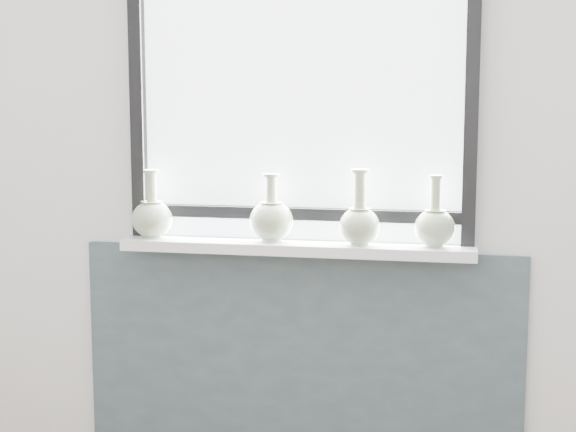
% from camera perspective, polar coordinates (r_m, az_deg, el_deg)
% --- Properties ---
extents(back_wall, '(3.60, 0.02, 2.60)m').
position_cam_1_polar(back_wall, '(3.33, 0.86, 5.39)').
color(back_wall, silver).
rests_on(back_wall, ground).
extents(apron_panel, '(1.70, 0.03, 0.86)m').
position_cam_1_polar(apron_panel, '(3.45, 0.74, -9.20)').
color(apron_panel, '#42535D').
rests_on(apron_panel, ground).
extents(windowsill, '(1.32, 0.18, 0.04)m').
position_cam_1_polar(windowsill, '(3.28, 0.54, -2.03)').
color(windowsill, silver).
rests_on(windowsill, apron_panel).
extents(window, '(1.30, 0.06, 1.05)m').
position_cam_1_polar(window, '(3.29, 0.75, 7.82)').
color(window, black).
rests_on(window, windowsill).
extents(vase_a, '(0.15, 0.15, 0.26)m').
position_cam_1_polar(vase_a, '(3.40, -8.78, -0.03)').
color(vase_a, '#A1B790').
rests_on(vase_a, windowsill).
extents(vase_b, '(0.16, 0.16, 0.25)m').
position_cam_1_polar(vase_b, '(3.29, -1.09, -0.17)').
color(vase_b, '#A1B790').
rests_on(vase_b, windowsill).
extents(vase_c, '(0.15, 0.15, 0.28)m').
position_cam_1_polar(vase_c, '(3.21, 4.65, -0.40)').
color(vase_c, '#A1B790').
rests_on(vase_c, windowsill).
extents(vase_d, '(0.15, 0.15, 0.26)m').
position_cam_1_polar(vase_d, '(3.22, 9.47, -0.58)').
color(vase_d, '#A1B790').
rests_on(vase_d, windowsill).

